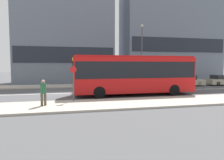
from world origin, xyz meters
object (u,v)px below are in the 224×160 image
Objects in this scene: bus_stop_sign at (73,80)px; city_bus at (134,73)px; parked_car_0 at (185,81)px; parked_car_1 at (223,80)px; street_lamp at (142,49)px; pedestrian_near_stop at (43,91)px.

city_bus is at bearing 26.35° from bus_stop_sign.
parked_car_1 is (5.51, -0.03, -0.01)m from parked_car_0.
street_lamp is at bearing 58.43° from city_bus.
bus_stop_sign is (-5.26, -2.61, -0.38)m from city_bus.
street_lamp reaches higher than pedestrian_near_stop.
pedestrian_near_stop is 2.28m from bus_stop_sign.
parked_car_0 is at bearing 30.63° from bus_stop_sign.
bus_stop_sign is at bearing -149.37° from parked_car_0.
pedestrian_near_stop reaches higher than parked_car_1.
city_bus is 6.55× the size of pedestrian_near_stop.
parked_car_1 is at bearing -172.82° from pedestrian_near_stop.
city_bus is 2.28× the size of parked_car_1.
street_lamp is (-10.58, 1.96, 4.10)m from parked_car_1.
city_bus reaches higher than bus_stop_sign.
parked_car_1 is 21.25m from bus_stop_sign.
street_lamp reaches higher than bus_stop_sign.
street_lamp is (-5.07, 1.93, 4.09)m from parked_car_0.
parked_car_0 is 2.92× the size of pedestrian_near_stop.
parked_car_1 is 2.88× the size of pedestrian_near_stop.
parked_car_0 is at bearing 27.36° from city_bus.
city_bus is at bearing -168.56° from pedestrian_near_stop.
street_lamp is at bearing 169.51° from parked_car_1.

